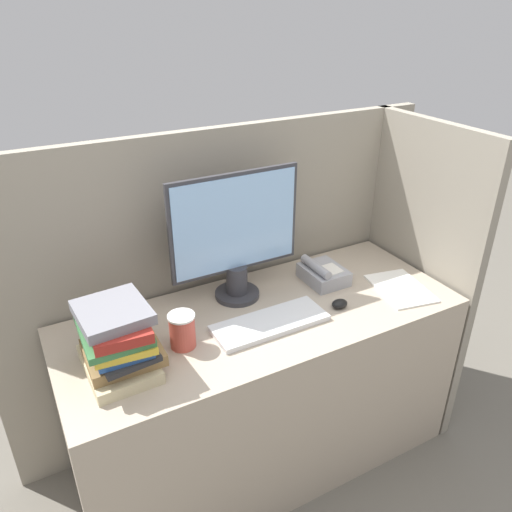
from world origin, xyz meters
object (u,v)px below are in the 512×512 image
object	(u,v)px
monitor	(236,239)
book_stack	(118,339)
mouse	(340,304)
desk_telephone	(323,274)
coffee_cup	(182,330)
keyboard	(270,323)

from	to	relation	value
monitor	book_stack	distance (m)	0.59
mouse	desk_telephone	size ratio (longest dim) A/B	0.35
mouse	coffee_cup	xyz separation A→B (m)	(-0.63, 0.06, 0.05)
book_stack	coffee_cup	bearing A→B (deg)	3.24
keyboard	book_stack	xyz separation A→B (m)	(-0.55, 0.03, 0.10)
book_stack	desk_telephone	size ratio (longest dim) A/B	1.58
book_stack	keyboard	bearing A→B (deg)	-2.77
book_stack	monitor	bearing A→B (deg)	22.23
keyboard	mouse	distance (m)	0.30
coffee_cup	mouse	bearing A→B (deg)	-5.89
monitor	desk_telephone	world-z (taller)	monitor
coffee_cup	book_stack	bearing A→B (deg)	-176.76
mouse	book_stack	bearing A→B (deg)	176.46
coffee_cup	desk_telephone	size ratio (longest dim) A/B	0.66
monitor	keyboard	distance (m)	0.35
mouse	keyboard	bearing A→B (deg)	175.08
monitor	book_stack	size ratio (longest dim) A/B	1.75
monitor	book_stack	world-z (taller)	monitor
monitor	desk_telephone	xyz separation A→B (m)	(0.38, -0.07, -0.22)
mouse	monitor	bearing A→B (deg)	139.56
monitor	mouse	xyz separation A→B (m)	(0.32, -0.27, -0.24)
keyboard	book_stack	bearing A→B (deg)	177.23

